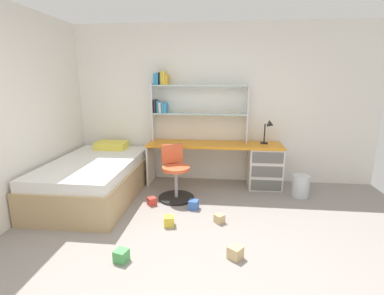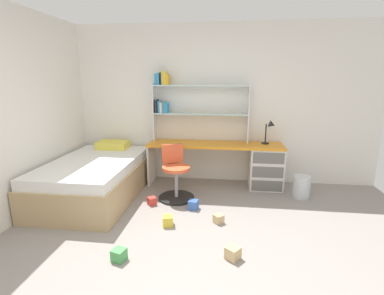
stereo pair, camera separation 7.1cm
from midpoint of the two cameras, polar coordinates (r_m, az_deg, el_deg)
name	(u,v)px [view 1 (the left image)]	position (r m, az deg, el deg)	size (l,w,h in m)	color
ground_plane	(191,285)	(2.71, -1.03, -25.82)	(5.43, 6.31, 0.02)	gray
room_shell	(104,114)	(3.65, -17.85, 6.35)	(5.43, 6.31, 2.58)	white
desk	(250,162)	(4.66, 11.08, -2.96)	(2.15, 0.50, 0.70)	orange
bookshelf_hutch	(186,101)	(4.64, -1.57, 9.37)	(1.55, 0.22, 1.13)	silver
desk_lamp	(269,128)	(4.62, 14.78, 3.77)	(0.20, 0.17, 0.38)	black
swivel_chair	(175,178)	(4.16, -3.83, -6.16)	(0.52, 0.52, 0.78)	black
bed_platform	(95,179)	(4.43, -19.34, -5.96)	(1.19, 1.93, 0.69)	tan
waste_bin	(301,186)	(4.54, 20.51, -7.23)	(0.25, 0.25, 0.33)	silver
toy_block_red_0	(152,201)	(4.06, -8.56, -10.60)	(0.11, 0.11, 0.11)	red
toy_block_yellow_1	(169,221)	(3.51, -5.25, -14.45)	(0.12, 0.12, 0.12)	gold
toy_block_natural_2	(219,218)	(3.58, 4.93, -13.99)	(0.10, 0.10, 0.10)	tan
toy_block_green_3	(121,256)	(3.00, -14.68, -20.24)	(0.12, 0.12, 0.12)	#479E51
toy_block_blue_4	(194,205)	(3.90, -0.21, -11.38)	(0.12, 0.12, 0.12)	#3860B7
toy_block_natural_5	(235,252)	(2.98, 7.96, -20.12)	(0.12, 0.12, 0.12)	tan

